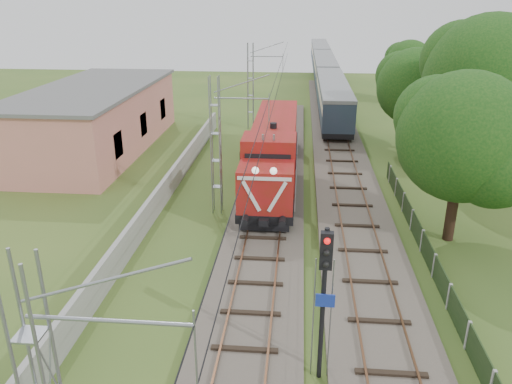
# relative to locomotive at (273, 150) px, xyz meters

# --- Properties ---
(ground) EXTENTS (140.00, 140.00, 0.00)m
(ground) POSITION_rel_locomotive_xyz_m (0.00, -17.35, -2.29)
(ground) COLOR #34541F
(ground) RESTS_ON ground
(track_main) EXTENTS (4.20, 70.00, 0.45)m
(track_main) POSITION_rel_locomotive_xyz_m (0.00, -10.35, -2.10)
(track_main) COLOR #6B6054
(track_main) RESTS_ON ground
(track_side) EXTENTS (4.20, 80.00, 0.45)m
(track_side) POSITION_rel_locomotive_xyz_m (5.00, 2.65, -2.10)
(track_side) COLOR #6B6054
(track_side) RESTS_ON ground
(catenary) EXTENTS (3.31, 70.00, 8.00)m
(catenary) POSITION_rel_locomotive_xyz_m (-2.95, -5.35, 1.76)
(catenary) COLOR gray
(catenary) RESTS_ON ground
(boundary_wall) EXTENTS (0.25, 40.00, 1.50)m
(boundary_wall) POSITION_rel_locomotive_xyz_m (-6.50, -5.35, -1.54)
(boundary_wall) COLOR #9E9E99
(boundary_wall) RESTS_ON ground
(station_building) EXTENTS (8.40, 20.40, 5.22)m
(station_building) POSITION_rel_locomotive_xyz_m (-15.00, 6.65, 0.34)
(station_building) COLOR tan
(station_building) RESTS_ON ground
(fence) EXTENTS (0.12, 32.00, 1.20)m
(fence) POSITION_rel_locomotive_xyz_m (8.00, -14.35, -1.69)
(fence) COLOR black
(fence) RESTS_ON ground
(locomotive) EXTENTS (3.08, 17.56, 4.46)m
(locomotive) POSITION_rel_locomotive_xyz_m (0.00, 0.00, 0.00)
(locomotive) COLOR black
(locomotive) RESTS_ON ground
(coach_rake) EXTENTS (2.83, 63.06, 3.27)m
(coach_rake) POSITION_rel_locomotive_xyz_m (5.00, 40.63, 0.09)
(coach_rake) COLOR black
(coach_rake) RESTS_ON ground
(signal_post) EXTENTS (0.62, 0.48, 5.58)m
(signal_post) POSITION_rel_locomotive_xyz_m (2.62, -18.84, 1.54)
(signal_post) COLOR black
(signal_post) RESTS_ON ground
(tree_a) EXTENTS (6.81, 6.48, 8.82)m
(tree_a) POSITION_rel_locomotive_xyz_m (9.79, -7.86, 3.22)
(tree_a) COLOR #341E15
(tree_a) RESTS_ON ground
(tree_b) EXTENTS (8.59, 8.18, 11.14)m
(tree_b) POSITION_rel_locomotive_xyz_m (13.80, 1.38, 4.66)
(tree_b) COLOR #341E15
(tree_b) RESTS_ON ground
(tree_c) EXTENTS (6.40, 6.09, 8.29)m
(tree_c) POSITION_rel_locomotive_xyz_m (10.87, 8.69, 2.88)
(tree_c) COLOR #341E15
(tree_c) RESTS_ON ground
(tree_d) EXTENTS (5.67, 5.40, 7.34)m
(tree_d) POSITION_rel_locomotive_xyz_m (14.16, 28.04, 2.29)
(tree_d) COLOR #341E15
(tree_d) RESTS_ON ground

